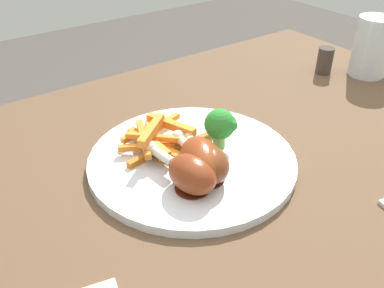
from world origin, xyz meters
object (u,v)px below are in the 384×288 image
(dinner_plate, at_px, (192,160))
(water_glass, at_px, (372,47))
(chicken_drumstick_near, at_px, (189,172))
(chicken_drumstick_far, at_px, (204,162))
(broccoli_floret_front, at_px, (220,124))
(chicken_drumstick_extra, at_px, (200,158))
(dining_table, at_px, (225,227))
(pepper_shaker, at_px, (325,61))
(carrot_fries_pile, at_px, (158,138))

(dinner_plate, distance_m, water_glass, 0.45)
(chicken_drumstick_near, xyz_separation_m, chicken_drumstick_far, (0.03, 0.01, 0.00))
(broccoli_floret_front, bearing_deg, chicken_drumstick_extra, -149.00)
(dining_table, xyz_separation_m, pepper_shaker, (0.33, 0.11, 0.16))
(dinner_plate, relative_size, water_glass, 2.51)
(water_glass, xyz_separation_m, pepper_shaker, (-0.06, 0.05, -0.03))
(chicken_drumstick_extra, bearing_deg, chicken_drumstick_near, -154.14)
(dining_table, distance_m, broccoli_floret_front, 0.18)
(carrot_fries_pile, height_order, pepper_shaker, carrot_fries_pile)
(dining_table, relative_size, dinner_plate, 3.45)
(carrot_fries_pile, xyz_separation_m, chicken_drumstick_near, (-0.01, -0.09, 0.01))
(chicken_drumstick_near, bearing_deg, chicken_drumstick_extra, 25.86)
(broccoli_floret_front, bearing_deg, dining_table, -66.03)
(dining_table, relative_size, chicken_drumstick_extra, 7.42)
(dinner_plate, bearing_deg, water_glass, 5.71)
(carrot_fries_pile, xyz_separation_m, chicken_drumstick_far, (0.01, -0.09, 0.01))
(chicken_drumstick_near, bearing_deg, pepper_shaker, 19.06)
(dining_table, xyz_separation_m, broccoli_floret_front, (-0.01, 0.02, 0.18))
(dinner_plate, distance_m, pepper_shaker, 0.40)
(dining_table, height_order, dinner_plate, dinner_plate)
(dinner_plate, relative_size, pepper_shaker, 5.52)
(chicken_drumstick_far, relative_size, water_glass, 1.06)
(chicken_drumstick_near, bearing_deg, water_glass, 10.92)
(dining_table, xyz_separation_m, chicken_drumstick_near, (-0.09, -0.03, 0.17))
(water_glass, bearing_deg, pepper_shaker, 138.82)
(dining_table, bearing_deg, chicken_drumstick_far, -156.67)
(chicken_drumstick_near, distance_m, chicken_drumstick_extra, 0.03)
(dining_table, xyz_separation_m, water_glass, (0.39, 0.06, 0.19))
(carrot_fries_pile, xyz_separation_m, pepper_shaker, (0.41, 0.05, -0.00))
(dinner_plate, height_order, chicken_drumstick_far, chicken_drumstick_far)
(carrot_fries_pile, xyz_separation_m, chicken_drumstick_extra, (0.01, -0.08, 0.01))
(carrot_fries_pile, relative_size, pepper_shaker, 2.79)
(chicken_drumstick_near, relative_size, chicken_drumstick_extra, 0.96)
(water_glass, bearing_deg, chicken_drumstick_near, -169.08)
(carrot_fries_pile, bearing_deg, water_glass, 0.05)
(dining_table, distance_m, chicken_drumstick_far, 0.18)
(dining_table, relative_size, chicken_drumstick_near, 7.74)
(dining_table, relative_size, carrot_fries_pile, 6.83)
(chicken_drumstick_near, distance_m, chicken_drumstick_far, 0.03)
(chicken_drumstick_extra, distance_m, pepper_shaker, 0.42)
(dinner_plate, xyz_separation_m, pepper_shaker, (0.39, 0.10, 0.02))
(dining_table, height_order, chicken_drumstick_far, chicken_drumstick_far)
(carrot_fries_pile, distance_m, water_glass, 0.47)
(pepper_shaker, bearing_deg, chicken_drumstick_extra, -161.40)
(carrot_fries_pile, height_order, chicken_drumstick_far, chicken_drumstick_far)
(chicken_drumstick_near, bearing_deg, broccoli_floret_front, 29.51)
(dinner_plate, height_order, carrot_fries_pile, carrot_fries_pile)
(chicken_drumstick_extra, height_order, water_glass, water_glass)
(broccoli_floret_front, bearing_deg, dinner_plate, 179.37)
(chicken_drumstick_near, bearing_deg, carrot_fries_pile, 81.33)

